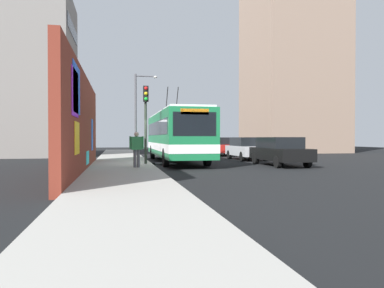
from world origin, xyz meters
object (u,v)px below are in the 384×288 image
at_px(parked_car_champagne, 207,145).
at_px(traffic_light, 146,111).
at_px(parked_car_black, 280,151).
at_px(parked_car_red, 221,146).
at_px(street_lamp, 138,109).
at_px(pedestrian_at_curb, 137,146).
at_px(city_bus, 176,134).
at_px(parked_car_silver, 247,148).

height_order(parked_car_champagne, traffic_light, traffic_light).
height_order(parked_car_black, parked_car_red, same).
relative_size(parked_car_champagne, street_lamp, 0.69).
relative_size(parked_car_black, street_lamp, 0.73).
bearing_deg(pedestrian_at_curb, parked_car_champagne, -22.88).
distance_m(city_bus, parked_car_red, 9.31).
height_order(parked_car_black, parked_car_champagne, same).
bearing_deg(traffic_light, parked_car_silver, -57.48).
bearing_deg(parked_car_red, pedestrian_at_curb, 149.26).
bearing_deg(traffic_light, parked_car_champagne, -23.95).
distance_m(pedestrian_at_curb, street_lamp, 12.14).
bearing_deg(city_bus, parked_car_red, -34.16).
relative_size(city_bus, street_lamp, 1.87).
bearing_deg(parked_car_champagne, traffic_light, 156.05).
height_order(city_bus, traffic_light, city_bus).
relative_size(parked_car_red, street_lamp, 0.69).
distance_m(pedestrian_at_curb, traffic_light, 2.99).
relative_size(parked_car_red, pedestrian_at_curb, 2.66).
bearing_deg(parked_car_black, parked_car_silver, -0.00).
bearing_deg(city_bus, traffic_light, 147.84).
distance_m(parked_car_red, street_lamp, 8.00).
distance_m(parked_car_black, traffic_light, 7.69).
bearing_deg(street_lamp, parked_car_black, -144.72).
xyz_separation_m(city_bus, parked_car_black, (-4.13, -5.20, -0.93)).
bearing_deg(parked_car_champagne, parked_car_silver, 180.00).
bearing_deg(city_bus, parked_car_black, -128.47).
height_order(city_bus, pedestrian_at_curb, city_bus).
bearing_deg(pedestrian_at_curb, city_bus, -25.73).
bearing_deg(street_lamp, parked_car_silver, -123.75).
xyz_separation_m(parked_car_champagne, traffic_light, (-16.55, 7.35, 2.13)).
xyz_separation_m(city_bus, parked_car_red, (7.66, -5.20, -0.93)).
bearing_deg(pedestrian_at_curb, parked_car_red, -30.74).
height_order(traffic_light, street_lamp, street_lamp).
distance_m(parked_car_champagne, pedestrian_at_curb, 20.44).
height_order(city_bus, street_lamp, street_lamp).
bearing_deg(parked_car_silver, city_bus, 103.69).
height_order(parked_car_silver, parked_car_champagne, same).
xyz_separation_m(parked_car_silver, traffic_light, (-4.69, 7.35, 2.13)).
relative_size(pedestrian_at_curb, street_lamp, 0.26).
xyz_separation_m(parked_car_champagne, street_lamp, (-7.02, 7.24, 3.01)).
xyz_separation_m(city_bus, parked_car_champagne, (13.13, -5.20, -0.93)).
height_order(pedestrian_at_curb, traffic_light, traffic_light).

